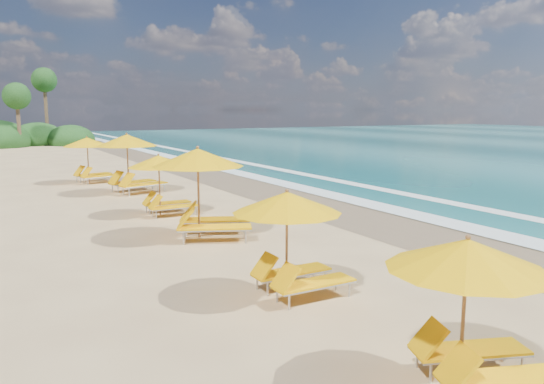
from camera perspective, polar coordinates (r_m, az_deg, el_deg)
The scene contains 9 objects.
ground at distance 15.92m, azimuth 0.00°, elevation -4.27°, with size 160.00×160.00×0.00m, color tan.
wet_sand at distance 18.19m, azimuth 11.04°, elevation -2.74°, with size 4.00×160.00×0.01m, color olive.
surf_foam at distance 20.02m, azimuth 16.92°, elevation -1.83°, with size 4.00×160.00×0.01m.
station_1 at distance 7.36m, azimuth 21.51°, elevation -11.33°, with size 2.71×2.67×2.10m.
station_2 at distance 10.21m, azimuth 2.44°, elevation -4.85°, with size 2.33×2.14×2.16m.
station_3 at distance 14.92m, azimuth -7.32°, elevation 0.59°, with size 3.48×3.46×2.66m.
station_4 at distance 18.51m, azimuth -11.80°, elevation 1.24°, with size 2.37×2.19×2.17m.
station_5 at distance 23.75m, azimuth -15.16°, elevation 3.50°, with size 3.29×3.17×2.69m.
station_6 at distance 27.80m, azimuth -19.26°, elevation 3.70°, with size 2.88×2.76×2.37m.
Camera 1 is at (-7.66, -13.47, 3.66)m, focal length 34.21 mm.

